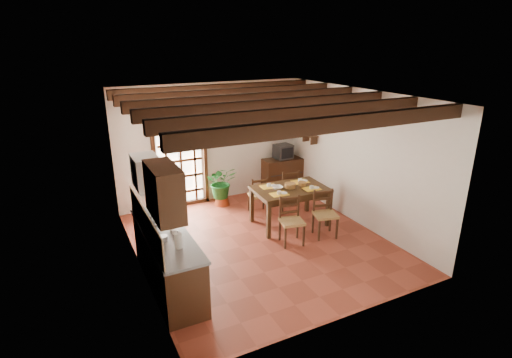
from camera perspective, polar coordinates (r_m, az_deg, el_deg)
ground_plane at (r=7.81m, az=0.67°, el=-8.98°), size 5.00×5.00×0.00m
room_shell at (r=7.13m, az=0.73°, el=3.99°), size 4.52×5.02×2.81m
ceiling_beams at (r=6.95m, az=0.76°, el=10.96°), size 4.50×4.34×0.20m
french_door at (r=9.22m, az=-10.78°, el=3.08°), size 1.26×0.11×2.32m
kitchen_counter at (r=6.49m, az=-12.57°, el=-11.00°), size 0.64×2.25×1.38m
upper_cabinet at (r=5.26m, az=-12.97°, el=-1.79°), size 0.35×0.80×0.70m
range_hood at (r=6.46m, az=-15.43°, el=0.88°), size 0.38×0.60×0.54m
counter_items at (r=6.34m, az=-13.10°, el=-6.82°), size 0.50×1.43×0.25m
dining_table at (r=8.29m, az=4.87°, el=-1.93°), size 1.54×1.03×0.81m
chair_near_left at (r=7.68m, az=5.08°, el=-7.16°), size 0.50×0.48×0.91m
chair_near_right at (r=8.04m, az=9.78°, el=-6.10°), size 0.51×0.50×0.92m
chair_far_left at (r=8.93m, az=0.32°, el=-3.26°), size 0.47×0.45×0.87m
chair_far_right at (r=9.23m, az=4.56°, el=-2.41°), size 0.50×0.48×0.94m
table_setting at (r=8.22m, az=4.91°, el=-0.66°), size 1.09×0.73×0.10m
table_bowl at (r=8.17m, az=3.07°, el=-1.23°), size 0.23×0.23×0.05m
sideboard at (r=10.22m, az=3.82°, el=0.60°), size 1.03×0.51×0.86m
crt_tv at (r=10.04m, az=3.91°, el=3.94°), size 0.43×0.40×0.35m
fuse_box at (r=9.96m, az=1.84°, el=8.01°), size 0.25×0.03×0.32m
plant_pot at (r=9.47m, az=-4.88°, el=-3.04°), size 0.36×0.36×0.22m
potted_plant at (r=9.31m, az=-4.96°, el=-0.42°), size 2.09×1.89×2.01m
wall_shelf at (r=9.61m, az=7.72°, el=5.96°), size 0.20×0.42×0.20m
shelf_vase at (r=9.58m, az=7.76°, el=6.77°), size 0.15×0.15×0.15m
shelf_flowers at (r=9.53m, az=7.82°, el=7.99°), size 0.14×0.14×0.36m
framed_picture at (r=9.54m, az=8.29°, el=9.16°), size 0.03×0.32×0.32m
pendant_lamp at (r=7.98m, az=4.77°, el=7.52°), size 0.36×0.36×0.84m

